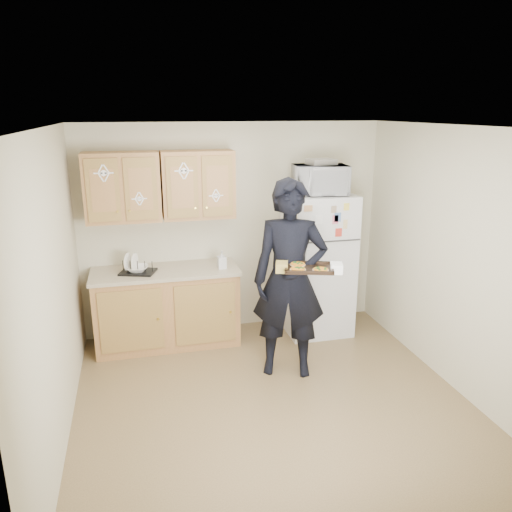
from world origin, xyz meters
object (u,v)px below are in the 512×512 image
at_px(person, 290,280).
at_px(dish_rack, 138,266).
at_px(microwave, 320,180).
at_px(baking_tray, 309,269).
at_px(refrigerator, 317,264).

height_order(person, dish_rack, person).
bearing_deg(microwave, baking_tray, -107.45).
bearing_deg(dish_rack, refrigerator, -0.44).
bearing_deg(refrigerator, person, -125.12).
bearing_deg(microwave, person, -118.63).
xyz_separation_m(person, dish_rack, (-1.46, 0.92, -0.03)).
bearing_deg(baking_tray, person, 126.33).
bearing_deg(baking_tray, microwave, 83.56).
distance_m(refrigerator, dish_rack, 2.10).
xyz_separation_m(refrigerator, dish_rack, (-2.10, 0.02, 0.12)).
xyz_separation_m(refrigerator, person, (-0.63, -0.90, 0.16)).
relative_size(refrigerator, microwave, 2.84).
bearing_deg(refrigerator, dish_rack, 179.56).
height_order(refrigerator, microwave, microwave).
height_order(microwave, dish_rack, microwave).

